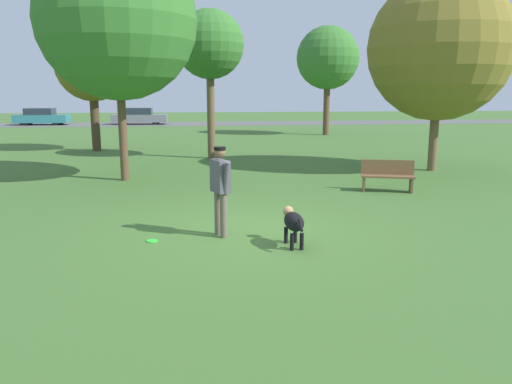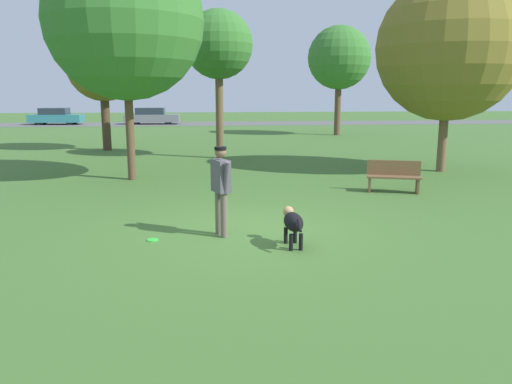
% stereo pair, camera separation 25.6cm
% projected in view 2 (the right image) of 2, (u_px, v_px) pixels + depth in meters
% --- Properties ---
extents(ground_plane, '(120.00, 120.00, 0.00)m').
position_uv_depth(ground_plane, '(249.00, 231.00, 9.62)').
color(ground_plane, '#426B2D').
extents(far_road_strip, '(120.00, 6.00, 0.01)m').
position_uv_depth(far_road_strip, '(214.00, 124.00, 43.05)').
color(far_road_strip, '#5B5B59').
rests_on(far_road_strip, ground_plane).
extents(person, '(0.37, 0.67, 1.67)m').
position_uv_depth(person, '(221.00, 184.00, 9.13)').
color(person, '#665B4C').
rests_on(person, ground_plane).
extents(dog, '(0.34, 1.04, 0.63)m').
position_uv_depth(dog, '(293.00, 222.00, 8.61)').
color(dog, black).
rests_on(dog, ground_plane).
extents(frisbee, '(0.21, 0.21, 0.02)m').
position_uv_depth(frisbee, '(153.00, 240.00, 9.01)').
color(frisbee, '#33D838').
rests_on(frisbee, ground_plane).
extents(tree_near_right, '(4.71, 4.71, 6.40)m').
position_uv_depth(tree_near_right, '(449.00, 48.00, 16.18)').
color(tree_near_right, brown).
rests_on(tree_near_right, ground_plane).
extents(tree_near_left, '(4.60, 4.60, 6.98)m').
position_uv_depth(tree_near_left, '(125.00, 21.00, 14.44)').
color(tree_near_left, brown).
rests_on(tree_near_left, ground_plane).
extents(tree_mid_center, '(2.70, 2.70, 5.83)m').
position_uv_depth(tree_mid_center, '(219.00, 45.00, 19.53)').
color(tree_mid_center, brown).
rests_on(tree_mid_center, ground_plane).
extents(tree_far_right, '(3.86, 3.86, 6.67)m').
position_uv_depth(tree_far_right, '(339.00, 58.00, 30.58)').
color(tree_far_right, brown).
rests_on(tree_far_right, ground_plane).
extents(tree_far_left, '(3.22, 3.22, 5.45)m').
position_uv_depth(tree_far_left, '(103.00, 66.00, 22.41)').
color(tree_far_left, '#4C3826').
rests_on(tree_far_left, ground_plane).
extents(parked_car_teal, '(4.26, 1.91, 1.38)m').
position_uv_depth(parked_car_teal, '(56.00, 117.00, 41.68)').
color(parked_car_teal, teal).
rests_on(parked_car_teal, ground_plane).
extents(parked_car_grey, '(4.60, 1.79, 1.38)m').
position_uv_depth(parked_car_grey, '(152.00, 116.00, 42.16)').
color(parked_car_grey, slate).
rests_on(parked_car_grey, ground_plane).
extents(park_bench, '(1.46, 0.79, 0.84)m').
position_uv_depth(park_bench, '(394.00, 175.00, 13.34)').
color(park_bench, brown).
rests_on(park_bench, ground_plane).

